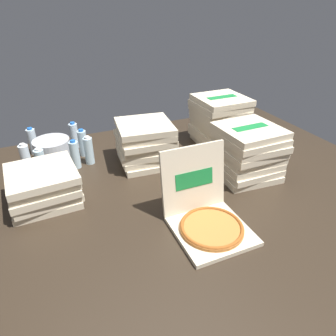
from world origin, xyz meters
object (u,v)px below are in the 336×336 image
object	(u,v)px
pizza_stack_left_mid	(220,121)
water_bottle_1	(41,163)
water_bottle_6	(74,135)
water_bottle_0	(33,141)
water_bottle_2	(26,158)
water_bottle_5	(89,151)
open_pizza_box	(206,214)
pizza_stack_center_near	(247,152)
pizza_stack_right_far	(145,143)
pizza_stack_center_far	(43,186)
ice_bucket	(53,150)
water_bottle_4	(75,155)
water_bottle_3	(83,143)

from	to	relation	value
pizza_stack_left_mid	water_bottle_1	world-z (taller)	pizza_stack_left_mid
water_bottle_1	water_bottle_6	bearing A→B (deg)	54.49
water_bottle_0	water_bottle_2	distance (m)	0.30
water_bottle_6	water_bottle_5	bearing A→B (deg)	-80.11
open_pizza_box	pizza_stack_left_mid	xyz separation A→B (m)	(0.65, 0.92, 0.12)
water_bottle_5	pizza_stack_center_near	bearing A→B (deg)	-31.43
pizza_stack_center_near	pizza_stack_left_mid	distance (m)	0.55
pizza_stack_center_near	water_bottle_2	size ratio (longest dim) A/B	1.93
pizza_stack_right_far	water_bottle_6	size ratio (longest dim) A/B	2.06
pizza_stack_center_far	ice_bucket	size ratio (longest dim) A/B	1.62
pizza_stack_right_far	pizza_stack_left_mid	bearing A→B (deg)	6.02
pizza_stack_center_far	pizza_stack_left_mid	xyz separation A→B (m)	(1.45, 0.31, 0.09)
pizza_stack_center_far	water_bottle_5	size ratio (longest dim) A/B	1.99
water_bottle_4	water_bottle_5	world-z (taller)	same
pizza_stack_center_far	pizza_stack_center_near	world-z (taller)	pizza_stack_center_near
pizza_stack_center_near	water_bottle_5	distance (m)	1.17
water_bottle_2	water_bottle_6	world-z (taller)	same
water_bottle_0	water_bottle_2	xyz separation A→B (m)	(-0.06, -0.29, 0.00)
ice_bucket	water_bottle_2	size ratio (longest dim) A/B	1.23
open_pizza_box	water_bottle_1	size ratio (longest dim) A/B	2.10
open_pizza_box	water_bottle_4	xyz separation A→B (m)	(-0.56, 0.96, 0.03)
pizza_stack_center_far	pizza_stack_left_mid	size ratio (longest dim) A/B	1.04
water_bottle_1	water_bottle_5	bearing A→B (deg)	10.89
pizza_stack_right_far	pizza_stack_center_far	bearing A→B (deg)	-162.52
pizza_stack_center_far	water_bottle_4	distance (m)	0.43
pizza_stack_center_near	water_bottle_2	bearing A→B (deg)	155.24
open_pizza_box	pizza_stack_right_far	world-z (taller)	open_pizza_box
ice_bucket	water_bottle_3	distance (m)	0.23
water_bottle_1	water_bottle_3	size ratio (longest dim) A/B	1.00
pizza_stack_right_far	water_bottle_5	size ratio (longest dim) A/B	2.06
pizza_stack_center_near	water_bottle_1	distance (m)	1.44
water_bottle_0	water_bottle_5	xyz separation A→B (m)	(0.38, -0.35, 0.00)
open_pizza_box	water_bottle_6	xyz separation A→B (m)	(-0.51, 1.33, 0.03)
pizza_stack_center_near	pizza_stack_left_mid	size ratio (longest dim) A/B	1.01
pizza_stack_right_far	ice_bucket	world-z (taller)	pizza_stack_right_far
pizza_stack_center_near	water_bottle_1	xyz separation A→B (m)	(-1.34, 0.54, -0.07)
open_pizza_box	water_bottle_6	distance (m)	1.42
open_pizza_box	water_bottle_3	bearing A→B (deg)	112.43
pizza_stack_center_far	pizza_stack_left_mid	world-z (taller)	pizza_stack_left_mid
pizza_stack_center_far	open_pizza_box	bearing A→B (deg)	-37.14
open_pizza_box	pizza_stack_center_far	size ratio (longest dim) A/B	1.06
pizza_stack_center_near	water_bottle_2	xyz separation A→B (m)	(-1.43, 0.66, -0.07)
water_bottle_6	pizza_stack_center_near	bearing A→B (deg)	-41.83
water_bottle_1	water_bottle_4	size ratio (longest dim) A/B	1.00
ice_bucket	water_bottle_0	world-z (taller)	water_bottle_0
pizza_stack_right_far	pizza_stack_left_mid	distance (m)	0.70
open_pizza_box	pizza_stack_center_near	bearing A→B (deg)	35.40
pizza_stack_center_near	water_bottle_3	world-z (taller)	pizza_stack_center_near
water_bottle_4	ice_bucket	bearing A→B (deg)	129.37
water_bottle_2	water_bottle_4	xyz separation A→B (m)	(0.33, -0.08, 0.00)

